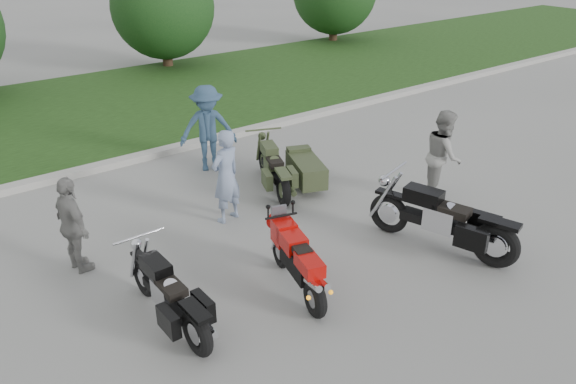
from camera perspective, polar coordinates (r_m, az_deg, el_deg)
ground at (r=8.83m, az=3.73°, el=-8.18°), size 80.00×80.00×0.00m
curb at (r=13.38m, az=-13.22°, el=3.87°), size 60.00×0.30×0.15m
grass_strip at (r=17.07m, az=-19.18°, el=7.90°), size 60.00×8.00×0.14m
tree_mid_right at (r=21.12m, az=-12.61°, el=17.87°), size 3.60×3.60×4.00m
sportbike_red at (r=8.14m, az=1.00°, el=-6.98°), size 0.68×1.84×0.89m
cruiser_left at (r=7.71m, az=-11.78°, el=-10.56°), size 0.37×2.19×0.84m
cruiser_right at (r=9.48m, az=15.82°, el=-3.04°), size 0.96×2.53×1.00m
cruiser_sidecar at (r=11.31m, az=0.51°, el=2.24°), size 1.54×2.11×0.85m
person_stripe at (r=9.96m, az=-6.33°, el=1.59°), size 0.71×0.55×1.73m
person_grey at (r=11.18m, az=15.48°, el=3.65°), size 1.08×1.08×1.77m
person_denim at (r=12.15m, az=-8.15°, el=6.41°), size 1.39×1.15×1.87m
person_back at (r=9.09m, az=-21.01°, el=-3.18°), size 0.50×0.96×1.57m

